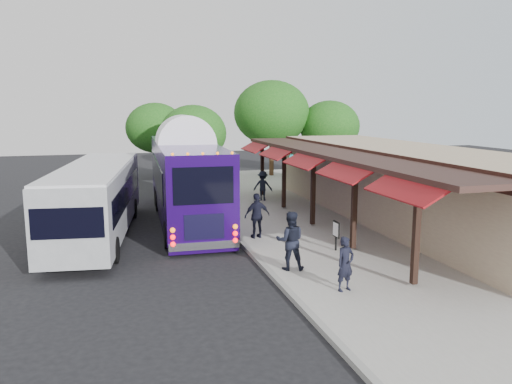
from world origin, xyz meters
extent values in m
plane|color=black|center=(0.00, 0.00, 0.00)|extent=(90.00, 90.00, 0.00)
cube|color=#9E9B93|center=(5.00, 4.00, 0.07)|extent=(10.00, 40.00, 0.15)
cube|color=gray|center=(0.05, 4.00, 0.07)|extent=(0.20, 40.00, 0.16)
cube|color=tan|center=(8.50, 4.00, 1.80)|extent=(5.00, 20.00, 3.60)
cube|color=black|center=(5.98, 4.00, 3.30)|extent=(0.06, 20.00, 0.60)
cube|color=#331E19|center=(4.90, 4.00, 3.40)|extent=(2.60, 20.00, 0.18)
cube|color=black|center=(3.78, -4.00, 1.80)|extent=(0.18, 0.18, 3.16)
cube|color=maroon|center=(3.35, -4.00, 3.15)|extent=(1.00, 3.20, 0.57)
cube|color=black|center=(3.78, 0.00, 1.80)|extent=(0.18, 0.18, 3.16)
cube|color=maroon|center=(3.35, 0.00, 3.15)|extent=(1.00, 3.20, 0.57)
cube|color=black|center=(3.78, 4.00, 1.80)|extent=(0.18, 0.18, 3.16)
cube|color=maroon|center=(3.35, 4.00, 3.15)|extent=(1.00, 3.20, 0.57)
cube|color=black|center=(3.78, 8.00, 1.80)|extent=(0.18, 0.18, 3.16)
cube|color=maroon|center=(3.35, 8.00, 3.15)|extent=(1.00, 3.20, 0.57)
cube|color=black|center=(3.78, 12.00, 1.80)|extent=(0.18, 0.18, 3.16)
cube|color=maroon|center=(3.35, 12.00, 3.15)|extent=(1.00, 3.20, 0.57)
sphere|color=teal|center=(4.20, -2.00, 2.88)|extent=(0.26, 0.26, 0.26)
sphere|color=teal|center=(4.20, 3.00, 2.88)|extent=(0.26, 0.26, 0.26)
sphere|color=teal|center=(4.20, 8.00, 2.88)|extent=(0.26, 0.26, 0.26)
cube|color=#20064F|center=(-1.45, 7.33, 2.12)|extent=(3.11, 12.64, 3.30)
cube|color=#20064F|center=(-1.45, 7.33, 0.31)|extent=(3.05, 12.52, 0.37)
ellipsoid|color=white|center=(-1.45, 7.33, 3.75)|extent=(3.10, 12.39, 0.59)
cube|color=black|center=(-1.45, 1.04, 2.67)|extent=(2.19, 0.11, 1.36)
cube|color=silver|center=(-1.45, 1.11, 0.44)|extent=(2.62, 0.28, 0.29)
sphere|color=#FF0C0C|center=(-2.60, 1.02, 0.71)|extent=(0.19, 0.19, 0.19)
sphere|color=#FF0C0C|center=(-0.30, 1.02, 0.71)|extent=(0.19, 0.19, 0.19)
cylinder|color=black|center=(-2.66, 2.56, 0.54)|extent=(0.35, 1.10, 1.09)
cylinder|color=black|center=(-0.24, 2.56, 0.54)|extent=(0.35, 1.10, 1.09)
cylinder|color=black|center=(-2.66, 11.35, 0.54)|extent=(0.35, 1.10, 1.09)
cylinder|color=black|center=(-0.24, 11.35, 0.54)|extent=(0.35, 1.10, 1.09)
cube|color=gray|center=(-5.49, 5.33, 1.66)|extent=(3.89, 11.62, 2.63)
cube|color=black|center=(-6.74, 5.33, 1.88)|extent=(1.25, 9.62, 0.99)
cube|color=black|center=(-4.24, 5.33, 1.88)|extent=(1.25, 9.62, 0.99)
cube|color=silver|center=(-5.49, 5.33, 3.01)|extent=(3.81, 11.39, 0.10)
cylinder|color=black|center=(-6.63, 1.34, 0.48)|extent=(0.39, 0.98, 0.95)
cylinder|color=black|center=(-4.35, 1.34, 0.48)|extent=(0.39, 0.98, 0.95)
cylinder|color=black|center=(-6.63, 8.75, 0.48)|extent=(0.39, 0.98, 0.95)
cylinder|color=black|center=(-4.35, 8.75, 0.48)|extent=(0.39, 0.98, 0.95)
imported|color=black|center=(1.62, -3.78, 0.96)|extent=(0.67, 0.53, 1.61)
imported|color=black|center=(0.73, -1.51, 1.13)|extent=(1.12, 0.97, 1.96)
imported|color=black|center=(0.79, 2.67, 1.08)|extent=(1.13, 0.56, 1.85)
imported|color=black|center=(3.40, 10.59, 1.00)|extent=(1.26, 1.05, 1.69)
cube|color=black|center=(3.13, 0.10, 0.70)|extent=(0.06, 0.06, 1.11)
cube|color=black|center=(3.13, 0.10, 0.96)|extent=(0.05, 0.50, 0.60)
cube|color=white|center=(3.10, 0.10, 0.96)|extent=(0.02, 0.42, 0.50)
cylinder|color=#382314|center=(0.34, 16.42, 1.27)|extent=(0.36, 0.36, 2.54)
ellipsoid|color=#154D13|center=(0.34, 16.42, 3.75)|extent=(4.38, 4.38, 3.72)
cylinder|color=#382314|center=(7.12, 20.72, 1.70)|extent=(0.36, 0.36, 3.39)
ellipsoid|color=#154D13|center=(7.12, 20.72, 5.01)|extent=(5.86, 5.86, 4.98)
cylinder|color=#382314|center=(11.48, 19.58, 1.35)|extent=(0.36, 0.36, 2.70)
ellipsoid|color=#154D13|center=(11.48, 19.58, 3.98)|extent=(4.66, 4.66, 3.96)
cylinder|color=#382314|center=(-1.60, 22.85, 1.31)|extent=(0.36, 0.36, 2.62)
ellipsoid|color=#154D13|center=(-1.60, 22.85, 3.87)|extent=(4.53, 4.53, 3.85)
camera|label=1|loc=(-4.67, -16.46, 5.45)|focal=35.00mm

